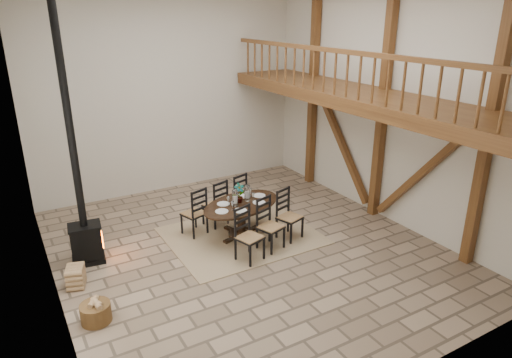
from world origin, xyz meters
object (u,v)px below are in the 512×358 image
log_basket (96,312)px  wood_stove (81,206)px  dining_table (241,219)px  log_stack (76,277)px

log_basket → wood_stove: bearing=82.2°
dining_table → log_basket: (-3.26, -1.35, -0.23)m
wood_stove → log_stack: wood_stove is taller
dining_table → wood_stove: wood_stove is taller
dining_table → log_basket: 3.54m
dining_table → wood_stove: size_ratio=0.49×
wood_stove → dining_table: bearing=-2.9°
dining_table → log_basket: bearing=-174.9°
wood_stove → log_basket: 2.16m
wood_stove → log_stack: size_ratio=10.97×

